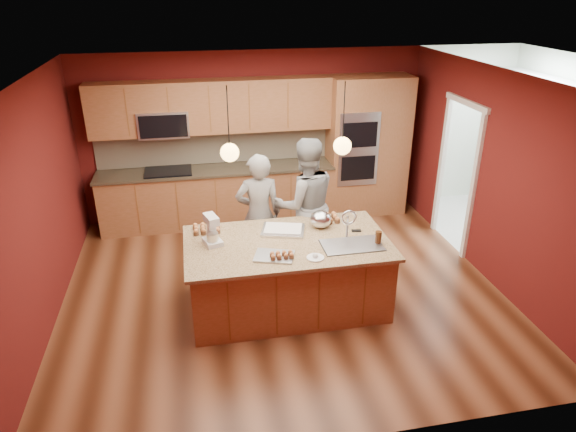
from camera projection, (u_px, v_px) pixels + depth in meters
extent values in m
plane|color=#422010|center=(282.00, 288.00, 6.69)|extent=(5.50, 5.50, 0.00)
plane|color=white|center=(281.00, 77.00, 5.56)|extent=(5.50, 5.50, 0.00)
plane|color=#551311|center=(254.00, 136.00, 8.36)|extent=(5.50, 0.00, 5.50)
plane|color=#551311|center=(342.00, 313.00, 3.90)|extent=(5.50, 0.00, 5.50)
plane|color=#551311|center=(36.00, 210.00, 5.64)|extent=(0.00, 5.00, 5.00)
plane|color=#551311|center=(491.00, 177.00, 6.61)|extent=(0.00, 5.00, 5.00)
cube|color=brown|center=(218.00, 197.00, 8.35)|extent=(3.70, 0.60, 0.90)
cube|color=#2B241A|center=(217.00, 170.00, 8.15)|extent=(3.74, 0.64, 0.04)
cube|color=beige|center=(214.00, 146.00, 8.28)|extent=(3.70, 0.03, 0.56)
cube|color=brown|center=(212.00, 106.00, 7.85)|extent=(3.70, 0.36, 0.80)
cube|color=black|center=(168.00, 171.00, 7.99)|extent=(0.72, 0.52, 0.03)
cube|color=#A6A8AD|center=(164.00, 123.00, 7.79)|extent=(0.76, 0.40, 0.40)
cube|color=brown|center=(353.00, 147.00, 8.45)|extent=(0.80, 0.60, 2.30)
cube|color=#A6A8AD|center=(359.00, 150.00, 8.17)|extent=(0.66, 0.04, 1.20)
cube|color=brown|center=(390.00, 145.00, 8.57)|extent=(0.50, 0.60, 2.30)
plane|color=beige|center=(487.00, 226.00, 8.40)|extent=(2.60, 2.60, 0.00)
plane|color=silver|center=(554.00, 143.00, 8.00)|extent=(0.00, 2.70, 2.70)
cube|color=white|center=(551.00, 105.00, 7.71)|extent=(0.35, 2.40, 0.75)
cylinder|color=black|center=(228.00, 120.00, 5.27)|extent=(0.01, 0.01, 0.70)
sphere|color=#E8AB53|center=(230.00, 153.00, 5.41)|extent=(0.20, 0.20, 0.20)
cylinder|color=black|center=(344.00, 114.00, 5.48)|extent=(0.01, 0.01, 0.70)
sphere|color=#E8AB53|center=(342.00, 146.00, 5.63)|extent=(0.20, 0.20, 0.20)
cube|color=brown|center=(287.00, 275.00, 6.18)|extent=(2.28, 1.24, 0.84)
cube|color=tan|center=(287.00, 243.00, 6.00)|extent=(2.38, 1.34, 0.04)
cube|color=#A6A8AD|center=(352.00, 252.00, 5.94)|extent=(0.69, 0.40, 0.18)
imported|color=black|center=(259.00, 214.00, 6.79)|extent=(0.61, 0.40, 1.67)
imported|color=slate|center=(305.00, 205.00, 6.86)|extent=(0.94, 0.76, 1.84)
cube|color=silver|center=(213.00, 242.00, 5.93)|extent=(0.25, 0.28, 0.06)
cube|color=silver|center=(211.00, 226.00, 5.96)|extent=(0.11, 0.10, 0.24)
cube|color=silver|center=(211.00, 219.00, 5.83)|extent=(0.18, 0.26, 0.09)
cylinder|color=silver|center=(213.00, 238.00, 5.87)|extent=(0.14, 0.14, 0.13)
cube|color=silver|center=(283.00, 230.00, 6.23)|extent=(0.59, 0.50, 0.03)
cube|color=white|center=(283.00, 229.00, 6.22)|extent=(0.51, 0.42, 0.02)
cube|color=#A6A8AD|center=(274.00, 256.00, 5.65)|extent=(0.50, 0.42, 0.02)
ellipsoid|color=silver|center=(321.00, 219.00, 6.30)|extent=(0.26, 0.26, 0.22)
cylinder|color=white|center=(315.00, 258.00, 5.63)|extent=(0.19, 0.19, 0.01)
cylinder|color=#3C1F0E|center=(378.00, 237.00, 5.92)|extent=(0.08, 0.08, 0.15)
cube|color=black|center=(356.00, 231.00, 6.24)|extent=(0.12, 0.08, 0.01)
cube|color=silver|center=(539.00, 205.00, 7.91)|extent=(0.70, 0.72, 1.00)
cube|color=silver|center=(513.00, 185.00, 8.58)|extent=(0.81, 0.83, 1.09)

